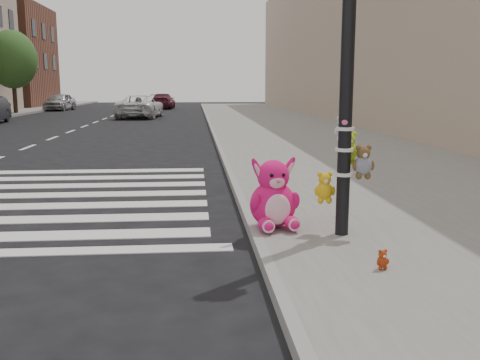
{
  "coord_description": "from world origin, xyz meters",
  "views": [
    {
      "loc": [
        0.81,
        -4.45,
        1.95
      ],
      "look_at": [
        1.38,
        2.29,
        0.75
      ],
      "focal_mm": 40.0,
      "sensor_mm": 36.0,
      "label": 1
    }
  ],
  "objects_px": {
    "pink_bunny": "(274,199)",
    "red_teddy": "(382,259)",
    "car_white_near": "(140,107)",
    "signal_pole": "(347,101)"
  },
  "relations": [
    {
      "from": "signal_pole",
      "to": "car_white_near",
      "type": "xyz_separation_m",
      "value": [
        -5.08,
        26.88,
        -1.08
      ]
    },
    {
      "from": "pink_bunny",
      "to": "red_teddy",
      "type": "relative_size",
      "value": 4.53
    },
    {
      "from": "signal_pole",
      "to": "car_white_near",
      "type": "height_order",
      "value": "signal_pole"
    },
    {
      "from": "red_teddy",
      "to": "signal_pole",
      "type": "bearing_deg",
      "value": 80.09
    },
    {
      "from": "red_teddy",
      "to": "pink_bunny",
      "type": "bearing_deg",
      "value": 105.4
    },
    {
      "from": "signal_pole",
      "to": "pink_bunny",
      "type": "bearing_deg",
      "value": 156.45
    },
    {
      "from": "pink_bunny",
      "to": "car_white_near",
      "type": "xyz_separation_m",
      "value": [
        -4.27,
        26.53,
        0.16
      ]
    },
    {
      "from": "pink_bunny",
      "to": "red_teddy",
      "type": "height_order",
      "value": "pink_bunny"
    },
    {
      "from": "pink_bunny",
      "to": "car_white_near",
      "type": "bearing_deg",
      "value": 90.11
    },
    {
      "from": "pink_bunny",
      "to": "car_white_near",
      "type": "distance_m",
      "value": 26.87
    }
  ]
}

